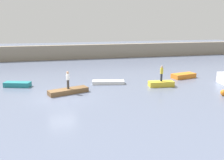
{
  "coord_description": "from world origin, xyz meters",
  "views": [
    {
      "loc": [
        -0.55,
        -22.01,
        6.72
      ],
      "look_at": [
        5.14,
        1.82,
        0.89
      ],
      "focal_mm": 39.68,
      "sensor_mm": 36.0,
      "label": 1
    }
  ],
  "objects_px": {
    "rowboat_brown": "(68,91)",
    "person_yellow_shirt": "(162,73)",
    "rowboat_teal": "(17,84)",
    "rowboat_white": "(108,82)",
    "rowboat_orange": "(184,76)",
    "person_white_shirt": "(68,79)",
    "rowboat_yellow": "(161,84)",
    "mooring_buoy": "(224,93)"
  },
  "relations": [
    {
      "from": "person_white_shirt",
      "to": "rowboat_brown",
      "type": "bearing_deg",
      "value": 180.0
    },
    {
      "from": "rowboat_yellow",
      "to": "rowboat_orange",
      "type": "height_order",
      "value": "same"
    },
    {
      "from": "rowboat_yellow",
      "to": "rowboat_brown",
      "type": "bearing_deg",
      "value": -172.44
    },
    {
      "from": "rowboat_orange",
      "to": "rowboat_white",
      "type": "bearing_deg",
      "value": 171.32
    },
    {
      "from": "mooring_buoy",
      "to": "person_white_shirt",
      "type": "bearing_deg",
      "value": 163.52
    },
    {
      "from": "rowboat_white",
      "to": "rowboat_yellow",
      "type": "height_order",
      "value": "rowboat_yellow"
    },
    {
      "from": "rowboat_white",
      "to": "rowboat_orange",
      "type": "relative_size",
      "value": 1.19
    },
    {
      "from": "rowboat_brown",
      "to": "person_white_shirt",
      "type": "bearing_deg",
      "value": -18.94
    },
    {
      "from": "rowboat_teal",
      "to": "mooring_buoy",
      "type": "relative_size",
      "value": 4.6
    },
    {
      "from": "rowboat_white",
      "to": "rowboat_orange",
      "type": "distance_m",
      "value": 9.57
    },
    {
      "from": "rowboat_teal",
      "to": "rowboat_white",
      "type": "xyz_separation_m",
      "value": [
        9.56,
        -1.06,
        -0.06
      ]
    },
    {
      "from": "person_white_shirt",
      "to": "rowboat_orange",
      "type": "bearing_deg",
      "value": 13.8
    },
    {
      "from": "rowboat_teal",
      "to": "rowboat_orange",
      "type": "bearing_deg",
      "value": 16.75
    },
    {
      "from": "rowboat_yellow",
      "to": "rowboat_teal",
      "type": "bearing_deg",
      "value": 172.41
    },
    {
      "from": "rowboat_yellow",
      "to": "rowboat_orange",
      "type": "xyz_separation_m",
      "value": [
        4.32,
        3.06,
        -0.0
      ]
    },
    {
      "from": "rowboat_orange",
      "to": "mooring_buoy",
      "type": "bearing_deg",
      "value": -104.2
    },
    {
      "from": "rowboat_white",
      "to": "rowboat_brown",
      "type": "bearing_deg",
      "value": -138.19
    },
    {
      "from": "rowboat_teal",
      "to": "rowboat_yellow",
      "type": "relative_size",
      "value": 1.03
    },
    {
      "from": "rowboat_brown",
      "to": "person_yellow_shirt",
      "type": "bearing_deg",
      "value": -16.61
    },
    {
      "from": "rowboat_brown",
      "to": "rowboat_yellow",
      "type": "xyz_separation_m",
      "value": [
        9.73,
        0.4,
        0.05
      ]
    },
    {
      "from": "rowboat_yellow",
      "to": "rowboat_orange",
      "type": "distance_m",
      "value": 5.3
    },
    {
      "from": "rowboat_white",
      "to": "person_white_shirt",
      "type": "height_order",
      "value": "person_white_shirt"
    },
    {
      "from": "rowboat_brown",
      "to": "person_white_shirt",
      "type": "distance_m",
      "value": 1.17
    },
    {
      "from": "mooring_buoy",
      "to": "rowboat_teal",
      "type": "bearing_deg",
      "value": 157.45
    },
    {
      "from": "mooring_buoy",
      "to": "rowboat_white",
      "type": "bearing_deg",
      "value": 144.08
    },
    {
      "from": "rowboat_white",
      "to": "rowboat_orange",
      "type": "xyz_separation_m",
      "value": [
        9.54,
        0.75,
        0.08
      ]
    },
    {
      "from": "rowboat_teal",
      "to": "rowboat_white",
      "type": "bearing_deg",
      "value": 11.34
    },
    {
      "from": "person_yellow_shirt",
      "to": "person_white_shirt",
      "type": "distance_m",
      "value": 9.74
    },
    {
      "from": "rowboat_yellow",
      "to": "person_yellow_shirt",
      "type": "distance_m",
      "value": 1.19
    },
    {
      "from": "rowboat_brown",
      "to": "person_white_shirt",
      "type": "height_order",
      "value": "person_white_shirt"
    },
    {
      "from": "person_yellow_shirt",
      "to": "rowboat_orange",
      "type": "bearing_deg",
      "value": 35.25
    },
    {
      "from": "person_white_shirt",
      "to": "mooring_buoy",
      "type": "distance_m",
      "value": 14.56
    },
    {
      "from": "rowboat_brown",
      "to": "rowboat_yellow",
      "type": "bearing_deg",
      "value": -16.61
    },
    {
      "from": "person_yellow_shirt",
      "to": "rowboat_brown",
      "type": "bearing_deg",
      "value": -177.67
    },
    {
      "from": "rowboat_teal",
      "to": "rowboat_white",
      "type": "distance_m",
      "value": 9.62
    },
    {
      "from": "rowboat_teal",
      "to": "person_white_shirt",
      "type": "relative_size",
      "value": 1.6
    },
    {
      "from": "rowboat_brown",
      "to": "rowboat_yellow",
      "type": "height_order",
      "value": "rowboat_yellow"
    },
    {
      "from": "rowboat_yellow",
      "to": "rowboat_orange",
      "type": "bearing_deg",
      "value": 40.48
    },
    {
      "from": "rowboat_brown",
      "to": "rowboat_teal",
      "type": "bearing_deg",
      "value": 124.4
    },
    {
      "from": "rowboat_yellow",
      "to": "rowboat_white",
      "type": "bearing_deg",
      "value": 161.41
    },
    {
      "from": "mooring_buoy",
      "to": "rowboat_orange",
      "type": "bearing_deg",
      "value": 89.0
    },
    {
      "from": "person_white_shirt",
      "to": "mooring_buoy",
      "type": "bearing_deg",
      "value": -16.48
    }
  ]
}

